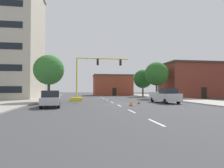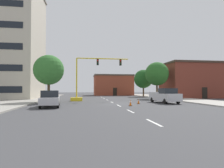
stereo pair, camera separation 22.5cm
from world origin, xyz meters
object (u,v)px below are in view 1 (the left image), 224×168
object	(u,v)px
traffic_signal_gantry	(84,87)
traffic_cone_roadside_b	(131,103)
traffic_cone_roadside_a	(139,101)
tree_right_mid	(157,74)
pickup_truck_silver	(165,96)
tree_right_far	(143,79)
sedan_silver_near_left	(51,99)
tree_left_near	(49,70)

from	to	relation	value
traffic_signal_gantry	traffic_cone_roadside_b	xyz separation A→B (m)	(5.12, -9.59, -1.90)
traffic_cone_roadside_a	traffic_cone_roadside_b	size ratio (longest dim) A/B	0.92
tree_right_mid	pickup_truck_silver	bearing A→B (deg)	-106.70
tree_right_far	tree_right_mid	bearing A→B (deg)	-92.03
pickup_truck_silver	sedan_silver_near_left	xyz separation A→B (m)	(-14.29, -3.69, -0.09)
tree_left_near	traffic_cone_roadside_a	xyz separation A→B (m)	(11.73, -4.31, -4.23)
traffic_signal_gantry	pickup_truck_silver	size ratio (longest dim) A/B	1.64
pickup_truck_silver	traffic_cone_roadside_b	size ratio (longest dim) A/B	7.80
tree_left_near	sedan_silver_near_left	xyz separation A→B (m)	(1.38, -6.95, -3.66)
tree_right_far	traffic_cone_roadside_b	bearing A→B (deg)	-110.77
tree_right_far	sedan_silver_near_left	xyz separation A→B (m)	(-17.99, -24.62, -3.44)
tree_right_mid	sedan_silver_near_left	bearing A→B (deg)	-139.87
tree_left_near	sedan_silver_near_left	bearing A→B (deg)	-78.74
traffic_signal_gantry	traffic_cone_roadside_a	bearing A→B (deg)	-45.73
traffic_cone_roadside_b	sedan_silver_near_left	bearing A→B (deg)	-179.78
tree_left_near	pickup_truck_silver	bearing A→B (deg)	-11.77
tree_right_far	pickup_truck_silver	world-z (taller)	tree_right_far
traffic_cone_roadside_a	traffic_signal_gantry	bearing A→B (deg)	134.27
tree_right_mid	tree_left_near	bearing A→B (deg)	-157.40
traffic_signal_gantry	sedan_silver_near_left	bearing A→B (deg)	-110.19
traffic_cone_roadside_a	tree_right_far	bearing A→B (deg)	70.81
traffic_signal_gantry	tree_right_far	world-z (taller)	traffic_signal_gantry
tree_right_mid	traffic_cone_roadside_a	world-z (taller)	tree_right_mid
sedan_silver_near_left	traffic_cone_roadside_b	xyz separation A→B (m)	(8.66, 0.03, -0.54)
tree_right_far	sedan_silver_near_left	distance (m)	30.68
tree_left_near	pickup_truck_silver	distance (m)	16.40
sedan_silver_near_left	pickup_truck_silver	bearing A→B (deg)	14.47
tree_right_far	traffic_cone_roadside_a	bearing A→B (deg)	-109.19
tree_left_near	tree_right_far	bearing A→B (deg)	42.36
traffic_cone_roadside_a	sedan_silver_near_left	bearing A→B (deg)	-165.66
tree_left_near	pickup_truck_silver	world-z (taller)	tree_left_near
traffic_signal_gantry	tree_right_mid	size ratio (longest dim) A/B	1.28
tree_left_near	sedan_silver_near_left	world-z (taller)	tree_left_near
tree_right_mid	tree_left_near	xyz separation A→B (m)	(-19.03, -7.92, -0.29)
traffic_signal_gantry	pickup_truck_silver	xyz separation A→B (m)	(10.75, -5.94, -1.27)
traffic_cone_roadside_a	tree_right_mid	bearing A→B (deg)	59.16
tree_left_near	tree_right_far	distance (m)	26.22
tree_left_near	traffic_cone_roadside_b	size ratio (longest dim) A/B	9.34
tree_right_far	sedan_silver_near_left	bearing A→B (deg)	-126.16
tree_right_mid	traffic_signal_gantry	bearing A→B (deg)	-159.58
pickup_truck_silver	traffic_cone_roadside_b	xyz separation A→B (m)	(-5.62, -3.65, -0.62)
traffic_cone_roadside_b	tree_right_mid	bearing A→B (deg)	58.82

